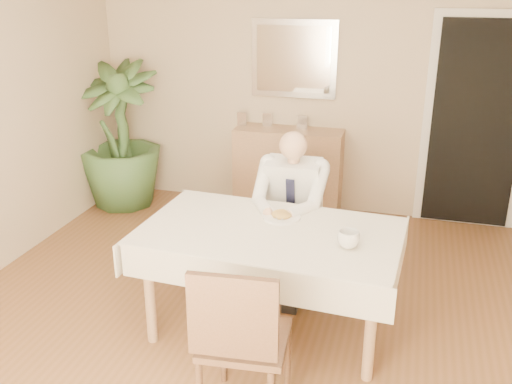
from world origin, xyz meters
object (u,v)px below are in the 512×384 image
(dining_table, at_px, (270,241))
(seated_man, at_px, (289,206))
(chair_far, at_px, (296,219))
(sideboard, at_px, (288,171))
(coffee_mug, at_px, (348,239))
(chair_near, at_px, (240,336))
(potted_palm, at_px, (119,136))

(dining_table, distance_m, seated_man, 0.59)
(chair_far, bearing_deg, dining_table, -87.60)
(seated_man, bearing_deg, chair_far, 90.00)
(sideboard, bearing_deg, chair_far, -75.20)
(dining_table, relative_size, coffee_mug, 12.90)
(chair_near, bearing_deg, coffee_mug, 55.16)
(dining_table, distance_m, coffee_mug, 0.56)
(coffee_mug, bearing_deg, sideboard, 111.47)
(dining_table, xyz_separation_m, potted_palm, (-2.09, 1.82, 0.09))
(coffee_mug, xyz_separation_m, sideboard, (-0.88, 2.24, -0.37))
(dining_table, distance_m, potted_palm, 2.77)
(dining_table, height_order, potted_palm, potted_palm)
(potted_palm, bearing_deg, chair_near, -51.66)
(chair_far, bearing_deg, potted_palm, 157.94)
(seated_man, distance_m, potted_palm, 2.42)
(chair_far, relative_size, potted_palm, 0.54)
(chair_near, relative_size, potted_palm, 0.64)
(seated_man, distance_m, coffee_mug, 0.89)
(chair_far, height_order, chair_near, chair_near)
(dining_table, distance_m, sideboard, 2.17)
(seated_man, bearing_deg, potted_palm, 149.50)
(dining_table, bearing_deg, chair_near, -82.10)
(seated_man, xyz_separation_m, potted_palm, (-2.09, 1.23, 0.07))
(potted_palm, bearing_deg, chair_far, -24.46)
(chair_far, bearing_deg, sideboard, 108.01)
(chair_far, xyz_separation_m, sideboard, (-0.35, 1.25, -0.02))
(dining_table, relative_size, chair_far, 2.15)
(dining_table, height_order, sideboard, sideboard)
(chair_far, distance_m, coffee_mug, 1.17)
(dining_table, xyz_separation_m, coffee_mug, (0.53, -0.11, 0.14))
(dining_table, bearing_deg, seated_man, 93.12)
(coffee_mug, bearing_deg, seated_man, 126.94)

